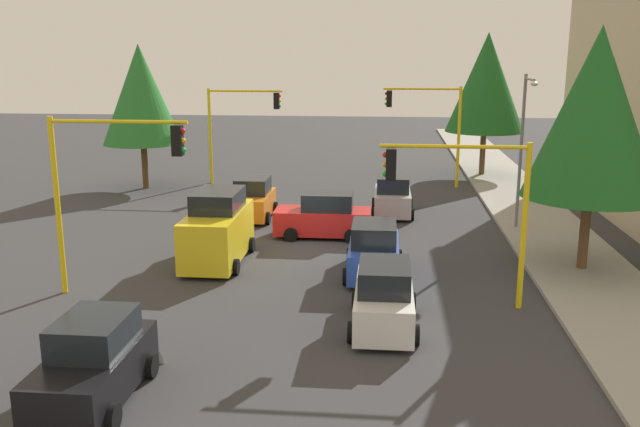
# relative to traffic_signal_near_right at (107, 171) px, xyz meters

# --- Properties ---
(ground_plane) EXTENTS (120.00, 120.00, 0.00)m
(ground_plane) POSITION_rel_traffic_signal_near_right_xyz_m (-6.00, 5.74, -4.18)
(ground_plane) COLOR #353538
(sidewalk_kerb) EXTENTS (80.00, 4.00, 0.15)m
(sidewalk_kerb) POSITION_rel_traffic_signal_near_right_xyz_m (-11.00, 16.24, -4.10)
(sidewalk_kerb) COLOR gray
(sidewalk_kerb) RESTS_ON ground
(lane_arrow_near) EXTENTS (2.40, 1.10, 1.10)m
(lane_arrow_near) POSITION_rel_traffic_signal_near_right_xyz_m (5.51, 2.74, -4.17)
(lane_arrow_near) COLOR silver
(lane_arrow_near) RESTS_ON ground
(traffic_signal_near_right) EXTENTS (0.36, 4.59, 5.92)m
(traffic_signal_near_right) POSITION_rel_traffic_signal_near_right_xyz_m (0.00, 0.00, 0.00)
(traffic_signal_near_right) COLOR yellow
(traffic_signal_near_right) RESTS_ON ground
(traffic_signal_near_left) EXTENTS (0.36, 4.59, 5.27)m
(traffic_signal_near_left) POSITION_rel_traffic_signal_near_right_xyz_m (-0.00, 11.37, -0.43)
(traffic_signal_near_left) COLOR yellow
(traffic_signal_near_left) RESTS_ON ground
(traffic_signal_far_right) EXTENTS (0.36, 4.59, 5.79)m
(traffic_signal_far_right) POSITION_rel_traffic_signal_near_right_xyz_m (-20.00, 0.02, -0.09)
(traffic_signal_far_right) COLOR yellow
(traffic_signal_far_right) RESTS_ON ground
(traffic_signal_far_left) EXTENTS (0.36, 4.59, 5.97)m
(traffic_signal_far_left) POSITION_rel_traffic_signal_near_right_xyz_m (-20.00, 11.48, 0.03)
(traffic_signal_far_left) COLOR yellow
(traffic_signal_far_left) RESTS_ON ground
(street_lamp_curbside) EXTENTS (2.15, 0.28, 7.00)m
(street_lamp_curbside) POSITION_rel_traffic_signal_near_right_xyz_m (-9.61, 14.94, 0.17)
(street_lamp_curbside) COLOR slate
(street_lamp_curbside) RESTS_ON ground
(tree_opposite_side) EXTENTS (4.59, 4.59, 8.40)m
(tree_opposite_side) POSITION_rel_traffic_signal_near_right_xyz_m (-18.00, -5.26, 1.34)
(tree_opposite_side) COLOR brown
(tree_opposite_side) RESTS_ON ground
(tree_roadside_near) EXTENTS (4.82, 4.82, 8.84)m
(tree_roadside_near) POSITION_rel_traffic_signal_near_right_xyz_m (-4.00, 16.24, 1.64)
(tree_roadside_near) COLOR brown
(tree_roadside_near) RESTS_ON ground
(tree_roadside_far) EXTENTS (4.99, 4.99, 9.16)m
(tree_roadside_far) POSITION_rel_traffic_signal_near_right_xyz_m (-24.00, 15.24, 1.85)
(tree_roadside_far) COLOR brown
(tree_roadside_far) RESTS_ON ground
(delivery_van_yellow) EXTENTS (4.80, 2.22, 2.77)m
(delivery_van_yellow) POSITION_rel_traffic_signal_near_right_xyz_m (-3.91, 2.58, -2.90)
(delivery_van_yellow) COLOR yellow
(delivery_van_yellow) RESTS_ON ground
(car_silver) EXTENTS (3.65, 2.07, 1.98)m
(car_silver) POSITION_rel_traffic_signal_near_right_xyz_m (-12.47, 9.33, -3.28)
(car_silver) COLOR #B2B5BA
(car_silver) RESTS_ON ground
(car_blue) EXTENTS (4.04, 2.09, 1.98)m
(car_blue) POSITION_rel_traffic_signal_near_right_xyz_m (-2.88, 8.58, -3.28)
(car_blue) COLOR blue
(car_blue) RESTS_ON ground
(car_orange) EXTENTS (3.63, 2.07, 1.98)m
(car_orange) POSITION_rel_traffic_signal_near_right_xyz_m (-11.09, 2.54, -3.28)
(car_orange) COLOR orange
(car_orange) RESTS_ON ground
(car_red) EXTENTS (2.10, 4.18, 1.98)m
(car_red) POSITION_rel_traffic_signal_near_right_xyz_m (-8.00, 6.31, -3.28)
(car_red) COLOR red
(car_red) RESTS_ON ground
(car_black) EXTENTS (4.00, 2.06, 1.98)m
(car_black) POSITION_rel_traffic_signal_near_right_xyz_m (6.94, 2.29, -3.28)
(car_black) COLOR black
(car_black) RESTS_ON ground
(car_white) EXTENTS (4.19, 1.99, 1.98)m
(car_white) POSITION_rel_traffic_signal_near_right_xyz_m (1.92, 8.96, -3.28)
(car_white) COLOR white
(car_white) RESTS_ON ground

